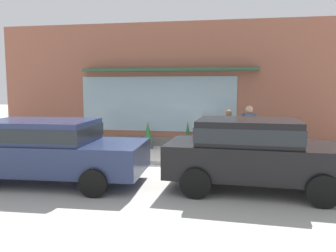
# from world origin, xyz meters

# --- Properties ---
(ground_plane) EXTENTS (60.00, 60.00, 0.00)m
(ground_plane) POSITION_xyz_m (0.00, 0.00, 0.00)
(ground_plane) COLOR #B2AFA8
(curb_strip) EXTENTS (14.00, 0.24, 0.12)m
(curb_strip) POSITION_xyz_m (0.00, -0.20, 0.06)
(curb_strip) COLOR #B2B2AD
(curb_strip) RESTS_ON ground_plane
(storefront) EXTENTS (14.00, 0.81, 4.81)m
(storefront) POSITION_xyz_m (-0.01, 3.19, 2.36)
(storefront) COLOR #935642
(storefront) RESTS_ON ground_plane
(fire_hydrant) EXTENTS (0.41, 0.38, 0.94)m
(fire_hydrant) POSITION_xyz_m (1.55, 0.62, 0.47)
(fire_hydrant) COLOR gold
(fire_hydrant) RESTS_ON ground_plane
(pedestrian_with_handbag) EXTENTS (0.23, 0.68, 1.63)m
(pedestrian_with_handbag) POSITION_xyz_m (2.30, 0.55, 0.95)
(pedestrian_with_handbag) COLOR #475675
(pedestrian_with_handbag) RESTS_ON ground_plane
(pedestrian_passerby) EXTENTS (0.48, 0.23, 1.74)m
(pedestrian_passerby) POSITION_xyz_m (2.94, 0.87, 1.03)
(pedestrian_passerby) COLOR #333847
(pedestrian_passerby) RESTS_ON ground_plane
(parked_car_navy) EXTENTS (4.65, 2.22, 1.53)m
(parked_car_navy) POSITION_xyz_m (-2.04, -2.60, 0.87)
(parked_car_navy) COLOR navy
(parked_car_navy) RESTS_ON ground_plane
(parked_car_black) EXTENTS (4.10, 2.16, 1.61)m
(parked_car_black) POSITION_xyz_m (2.86, -2.36, 0.91)
(parked_car_black) COLOR black
(parked_car_black) RESTS_ON ground_plane
(potted_plant_window_center) EXTENTS (0.28, 0.28, 0.48)m
(potted_plant_window_center) POSITION_xyz_m (3.52, 2.35, 0.23)
(potted_plant_window_center) COLOR #B7B2A3
(potted_plant_window_center) RESTS_ON ground_plane
(potted_plant_doorstep) EXTENTS (0.37, 0.37, 1.04)m
(potted_plant_doorstep) POSITION_xyz_m (-0.69, 2.32, 0.50)
(potted_plant_doorstep) COLOR #4C4C51
(potted_plant_doorstep) RESTS_ON ground_plane
(potted_plant_trailing_edge) EXTENTS (0.44, 0.44, 0.72)m
(potted_plant_trailing_edge) POSITION_xyz_m (2.62, 2.44, 0.41)
(potted_plant_trailing_edge) COLOR #4C4C51
(potted_plant_trailing_edge) RESTS_ON ground_plane
(potted_plant_by_entrance) EXTENTS (0.29, 0.29, 1.07)m
(potted_plant_by_entrance) POSITION_xyz_m (0.81, 2.43, 0.52)
(potted_plant_by_entrance) COLOR #4C4C51
(potted_plant_by_entrance) RESTS_ON ground_plane
(potted_plant_near_hydrant) EXTENTS (0.37, 0.37, 0.55)m
(potted_plant_near_hydrant) POSITION_xyz_m (4.98, 2.34, 0.31)
(potted_plant_near_hydrant) COLOR #B7B2A3
(potted_plant_near_hydrant) RESTS_ON ground_plane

